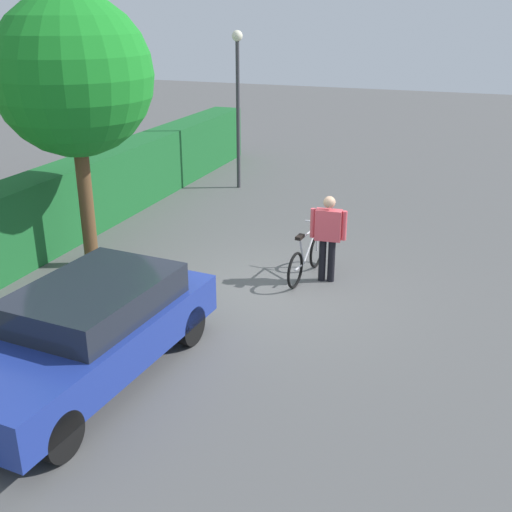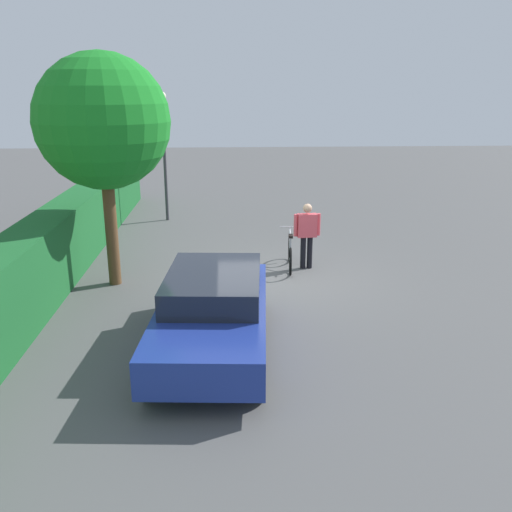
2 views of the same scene
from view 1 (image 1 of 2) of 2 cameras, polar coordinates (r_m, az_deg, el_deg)
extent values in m
plane|color=#535353|center=(11.05, 0.86, -3.16)|extent=(60.00, 60.00, 0.00)
cube|color=#1B5F2A|center=(13.09, -19.61, 3.28)|extent=(19.82, 0.90, 1.58)
cube|color=navy|center=(8.58, -15.36, -7.42)|extent=(4.23, 2.03, 0.56)
cube|color=#1E232D|center=(8.57, -14.40, -3.68)|extent=(2.34, 1.68, 0.42)
cylinder|color=black|center=(10.10, -13.65, -4.43)|extent=(0.61, 0.22, 0.60)
cylinder|color=black|center=(9.29, -6.01, -6.30)|extent=(0.61, 0.22, 0.60)
cylinder|color=black|center=(7.41, -17.33, -15.31)|extent=(0.61, 0.22, 0.60)
torus|color=black|center=(11.98, 5.53, 0.48)|extent=(0.66, 0.11, 0.66)
torus|color=black|center=(11.06, 3.58, -1.31)|extent=(0.66, 0.11, 0.66)
cylinder|color=silver|center=(11.60, 5.00, 1.16)|extent=(0.68, 0.10, 0.58)
cylinder|color=silver|center=(11.21, 4.19, 0.44)|extent=(0.26, 0.06, 0.57)
cylinder|color=silver|center=(11.39, 4.79, 2.10)|extent=(0.83, 0.12, 0.05)
cylinder|color=silver|center=(11.23, 3.98, -0.99)|extent=(0.41, 0.07, 0.05)
cylinder|color=silver|center=(11.88, 5.58, 1.70)|extent=(0.04, 0.04, 0.54)
cube|color=black|center=(11.01, 4.01, 1.73)|extent=(0.23, 0.12, 0.06)
cylinder|color=silver|center=(11.78, 5.63, 3.07)|extent=(0.08, 0.50, 0.03)
cylinder|color=black|center=(11.38, 6.05, -0.36)|extent=(0.13, 0.13, 0.79)
cylinder|color=black|center=(11.36, 6.87, -0.44)|extent=(0.13, 0.13, 0.79)
cube|color=#DB4C56|center=(11.13, 6.60, 2.82)|extent=(0.24, 0.48, 0.56)
sphere|color=tan|center=(11.01, 6.70, 4.88)|extent=(0.21, 0.21, 0.21)
cylinder|color=#DB4C56|center=(11.17, 5.19, 3.02)|extent=(0.09, 0.09, 0.53)
cylinder|color=#DB4C56|center=(11.09, 8.04, 2.76)|extent=(0.09, 0.09, 0.53)
cylinder|color=#38383D|center=(17.07, -1.64, 12.51)|extent=(0.10, 0.10, 3.85)
sphere|color=#F2EDCC|center=(16.87, -1.72, 19.39)|extent=(0.28, 0.28, 0.28)
cylinder|color=brown|center=(12.11, -15.23, 5.15)|extent=(0.27, 0.27, 2.70)
sphere|color=#1A8324|center=(11.71, -16.31, 15.45)|extent=(2.79, 2.79, 2.79)
camera|label=2|loc=(4.97, -94.44, -7.59)|focal=38.24mm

